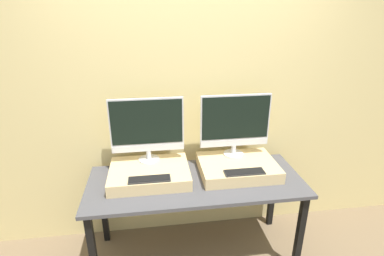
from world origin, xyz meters
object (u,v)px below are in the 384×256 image
(monitor_right, at_px, (235,123))
(keyboard_right, at_px, (244,172))
(monitor_left, at_px, (147,127))
(keyboard_left, at_px, (149,179))

(monitor_right, relative_size, keyboard_right, 1.89)
(monitor_left, bearing_deg, monitor_right, 0.00)
(monitor_left, relative_size, keyboard_left, 1.89)
(keyboard_left, relative_size, keyboard_right, 1.00)
(keyboard_left, xyz_separation_m, monitor_right, (0.74, 0.32, 0.29))
(keyboard_left, distance_m, keyboard_right, 0.74)
(keyboard_right, bearing_deg, monitor_right, 90.00)
(keyboard_left, xyz_separation_m, keyboard_right, (0.74, 0.00, 0.00))
(keyboard_left, bearing_deg, monitor_left, 90.00)
(monitor_left, relative_size, monitor_right, 1.00)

